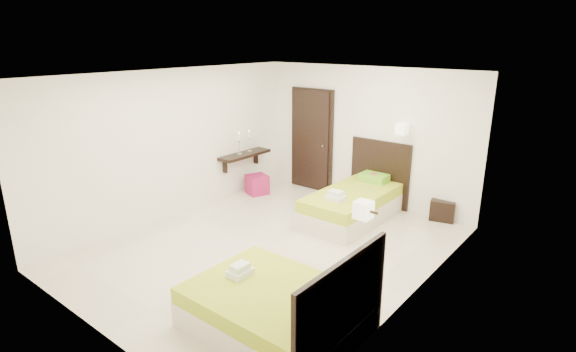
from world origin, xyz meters
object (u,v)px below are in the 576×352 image
Objects in this scene: bed_single at (355,202)px; bed_double at (278,309)px; nightstand at (443,209)px; ottoman at (257,184)px.

bed_single is 3.46m from bed_double.
nightstand is at bearing 86.90° from bed_double.
bed_double is at bearing -72.97° from bed_single.
bed_double reaches higher than nightstand.
bed_double is 4.58m from ottoman.
ottoman is at bearing 135.51° from bed_double.
bed_single reaches higher than ottoman.
bed_double reaches higher than ottoman.
nightstand is at bearing 16.77° from ottoman.
nightstand is at bearing 37.27° from bed_single.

